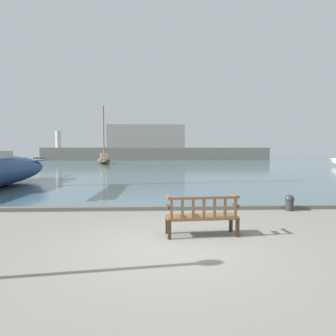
# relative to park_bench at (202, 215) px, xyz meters

# --- Properties ---
(ground_plane) EXTENTS (160.00, 160.00, 0.00)m
(ground_plane) POSITION_rel_park_bench_xyz_m (-0.73, -0.86, -0.47)
(ground_plane) COLOR gray
(harbor_water) EXTENTS (100.00, 80.00, 0.08)m
(harbor_water) POSITION_rel_park_bench_xyz_m (-0.73, 43.14, -0.43)
(harbor_water) COLOR #476670
(harbor_water) RESTS_ON ground
(quay_edge_kerb) EXTENTS (40.00, 0.30, 0.12)m
(quay_edge_kerb) POSITION_rel_park_bench_xyz_m (-0.73, 2.99, -0.41)
(quay_edge_kerb) COLOR #5B5954
(quay_edge_kerb) RESTS_ON ground
(park_bench) EXTENTS (1.63, 0.64, 0.92)m
(park_bench) POSITION_rel_park_bench_xyz_m (0.00, 0.00, 0.00)
(park_bench) COLOR #3D2A19
(park_bench) RESTS_ON ground
(sailboat_mid_starboard) EXTENTS (2.96, 6.20, 8.12)m
(sailboat_mid_starboard) POSITION_rel_park_bench_xyz_m (-8.21, 35.83, 0.19)
(sailboat_mid_starboard) COLOR brown
(sailboat_mid_starboard) RESTS_ON harbor_water
(mooring_bollard) EXTENTS (0.28, 0.28, 0.51)m
(mooring_bollard) POSITION_rel_park_bench_xyz_m (3.25, 2.68, -0.19)
(mooring_bollard) COLOR #2D2D33
(mooring_bollard) RESTS_ON ground
(far_breakwater) EXTENTS (42.60, 2.40, 6.74)m
(far_breakwater) POSITION_rel_park_bench_xyz_m (-1.53, 49.96, 1.88)
(far_breakwater) COLOR slate
(far_breakwater) RESTS_ON ground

